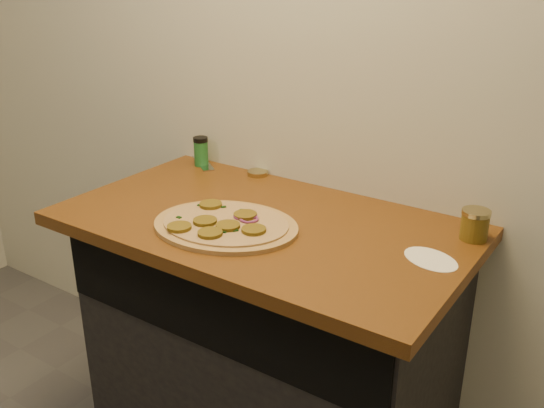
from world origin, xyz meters
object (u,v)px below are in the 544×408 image
Objects in this scene: salsa_jar at (475,225)px; spice_shaker at (201,151)px; chefs_knife at (197,155)px; pizza at (225,225)px.

spice_shaker reaches higher than salsa_jar.
pizza is at bearing -42.62° from chefs_knife.
salsa_jar reaches higher than chefs_knife.
chefs_knife is (-0.50, 0.46, -0.00)m from pizza.
spice_shaker reaches higher than chefs_knife.
salsa_jar is (1.11, -0.14, 0.04)m from chefs_knife.
salsa_jar is (0.60, 0.32, 0.03)m from pizza.
spice_shaker is (-1.02, 0.07, 0.01)m from salsa_jar.
chefs_knife is at bearing 138.64° from spice_shaker.
salsa_jar is at bearing -3.70° from spice_shaker.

